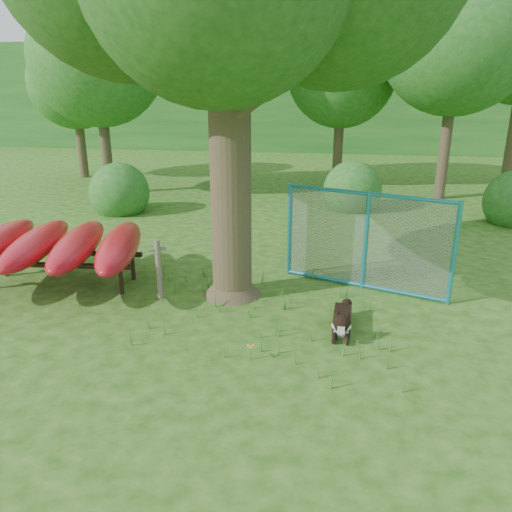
# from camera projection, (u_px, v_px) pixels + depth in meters

# --- Properties ---
(ground) EXTENTS (80.00, 80.00, 0.00)m
(ground) POSITION_uv_depth(u_px,v_px,m) (231.00, 343.00, 7.60)
(ground) COLOR #235010
(ground) RESTS_ON ground
(wooden_post) EXTENTS (0.30, 0.18, 1.12)m
(wooden_post) POSITION_uv_depth(u_px,v_px,m) (159.00, 268.00, 8.99)
(wooden_post) COLOR #625949
(wooden_post) RESTS_ON ground
(kayak_rack) EXTENTS (3.77, 3.35, 1.06)m
(kayak_rack) POSITION_uv_depth(u_px,v_px,m) (57.00, 245.00, 9.54)
(kayak_rack) COLOR black
(kayak_rack) RESTS_ON ground
(husky_dog) EXTENTS (0.33, 1.20, 0.54)m
(husky_dog) POSITION_uv_depth(u_px,v_px,m) (342.00, 321.00, 7.87)
(husky_dog) COLOR black
(husky_dog) RESTS_ON ground
(fence_section) EXTENTS (3.07, 1.16, 3.14)m
(fence_section) POSITION_uv_depth(u_px,v_px,m) (366.00, 241.00, 9.33)
(fence_section) COLOR teal
(fence_section) RESTS_ON ground
(wildflower_clump) EXTENTS (0.11, 0.12, 0.25)m
(wildflower_clump) POSITION_uv_depth(u_px,v_px,m) (250.00, 347.00, 7.07)
(wildflower_clump) COLOR #3B7B28
(wildflower_clump) RESTS_ON ground
(bg_tree_a) EXTENTS (4.40, 4.40, 6.70)m
(bg_tree_a) POSITION_uv_depth(u_px,v_px,m) (97.00, 59.00, 16.42)
(bg_tree_a) COLOR #3E3322
(bg_tree_a) RESTS_ON ground
(bg_tree_b) EXTENTS (5.20, 5.20, 8.22)m
(bg_tree_b) POSITION_uv_depth(u_px,v_px,m) (214.00, 27.00, 17.40)
(bg_tree_b) COLOR #3E3322
(bg_tree_b) RESTS_ON ground
(bg_tree_c) EXTENTS (4.00, 4.00, 6.12)m
(bg_tree_c) POSITION_uv_depth(u_px,v_px,m) (342.00, 73.00, 18.16)
(bg_tree_c) COLOR #3E3322
(bg_tree_c) RESTS_ON ground
(bg_tree_d) EXTENTS (4.80, 4.80, 7.50)m
(bg_tree_d) POSITION_uv_depth(u_px,v_px,m) (458.00, 37.00, 15.45)
(bg_tree_d) COLOR #3E3322
(bg_tree_d) RESTS_ON ground
(bg_tree_f) EXTENTS (3.60, 3.60, 5.55)m
(bg_tree_f) POSITION_uv_depth(u_px,v_px,m) (74.00, 83.00, 19.84)
(bg_tree_f) COLOR #3E3322
(bg_tree_f) RESTS_ON ground
(shrub_left) EXTENTS (1.80, 1.80, 1.80)m
(shrub_left) POSITION_uv_depth(u_px,v_px,m) (121.00, 212.00, 15.34)
(shrub_left) COLOR #21601F
(shrub_left) RESTS_ON ground
(shrub_mid) EXTENTS (1.80, 1.80, 1.80)m
(shrub_mid) POSITION_uv_depth(u_px,v_px,m) (351.00, 209.00, 15.70)
(shrub_mid) COLOR #21601F
(shrub_mid) RESTS_ON ground
(wooded_hillside) EXTENTS (80.00, 12.00, 6.00)m
(wooded_hillside) POSITION_uv_depth(u_px,v_px,m) (317.00, 95.00, 32.74)
(wooded_hillside) COLOR #21601F
(wooded_hillside) RESTS_ON ground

